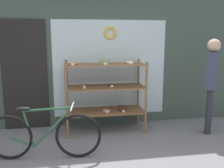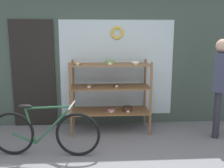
# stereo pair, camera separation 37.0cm
# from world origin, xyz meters

# --- Properties ---
(storefront_facade) EXTENTS (6.04, 0.13, 3.08)m
(storefront_facade) POSITION_xyz_m (-0.04, 2.29, 1.51)
(storefront_facade) COLOR #3D4C42
(storefront_facade) RESTS_ON ground_plane
(display_case) EXTENTS (1.47, 0.60, 1.36)m
(display_case) POSITION_xyz_m (0.06, 1.85, 0.83)
(display_case) COLOR brown
(display_case) RESTS_ON ground_plane
(bicycle) EXTENTS (1.67, 0.46, 0.81)m
(bicycle) POSITION_xyz_m (-1.00, 0.90, 0.36)
(bicycle) COLOR black
(bicycle) RESTS_ON ground_plane
(pedestrian) EXTENTS (0.33, 0.37, 1.74)m
(pedestrian) POSITION_xyz_m (1.93, 1.43, 1.04)
(pedestrian) COLOR #282833
(pedestrian) RESTS_ON ground_plane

